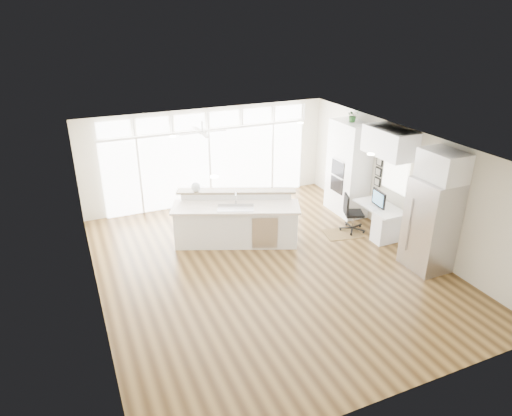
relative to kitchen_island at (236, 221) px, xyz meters
name	(u,v)px	position (x,y,z in m)	size (l,w,h in m)	color
floor	(268,267)	(0.24, -1.29, -0.60)	(7.00, 8.00, 0.02)	#452E15
ceiling	(270,147)	(0.24, -1.29, 2.11)	(7.00, 8.00, 0.02)	white
wall_back	(208,156)	(0.24, 2.71, 0.76)	(7.00, 0.04, 2.70)	beige
wall_front	(397,323)	(0.24, -5.29, 0.76)	(7.00, 0.04, 2.70)	beige
wall_left	(91,242)	(-3.26, -1.29, 0.76)	(0.04, 8.00, 2.70)	beige
wall_right	(404,185)	(3.74, -1.29, 0.76)	(0.04, 8.00, 2.70)	beige
glass_wall	(210,167)	(0.24, 2.65, 0.46)	(5.80, 0.06, 2.08)	white
transom_row	(207,120)	(0.24, 2.65, 1.79)	(5.90, 0.06, 0.40)	white
desk_window	(396,174)	(3.70, -0.99, 0.96)	(0.04, 0.85, 0.85)	white
ceiling_fan	(202,128)	(-0.26, 1.51, 1.89)	(1.16, 1.16, 0.32)	white
recessed_lights	(265,145)	(0.24, -1.09, 2.09)	(3.40, 3.00, 0.02)	white
oven_cabinet	(348,168)	(3.41, 0.51, 0.66)	(0.64, 1.20, 2.50)	white
desk_nook	(379,221)	(3.37, -0.99, -0.21)	(0.72, 1.30, 0.76)	white
upper_cabinets	(390,142)	(3.41, -0.99, 1.76)	(0.64, 1.30, 0.64)	white
refrigerator	(431,225)	(3.35, -2.64, 0.41)	(0.76, 0.90, 2.00)	silver
fridge_cabinet	(443,166)	(3.41, -2.64, 1.71)	(0.64, 0.90, 0.60)	white
framed_photos	(379,172)	(3.70, -0.37, 0.81)	(0.06, 0.22, 0.80)	black
kitchen_island	(236,221)	(0.00, 0.00, 0.00)	(2.95, 1.11, 1.17)	white
rug	(343,234)	(2.59, -0.63, -0.58)	(0.88, 0.64, 0.01)	#3C2913
office_chair	(354,213)	(2.92, -0.56, -0.11)	(0.50, 0.46, 0.96)	black
fishbowl	(196,187)	(-0.72, 0.74, 0.70)	(0.23, 0.23, 0.23)	silver
monitor	(379,198)	(3.29, -0.99, 0.39)	(0.09, 0.53, 0.44)	black
keyboard	(372,208)	(3.12, -0.99, 0.18)	(0.11, 0.30, 0.01)	white
potted_plant	(353,117)	(3.41, 0.51, 2.04)	(0.29, 0.33, 0.26)	#285D28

